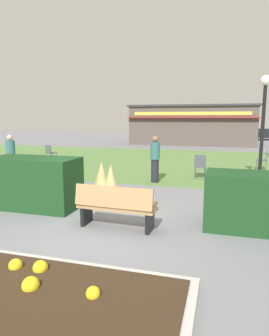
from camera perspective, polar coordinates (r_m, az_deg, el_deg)
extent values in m
plane|color=slate|center=(6.89, -6.40, -10.43)|extent=(80.00, 80.00, 0.00)
cube|color=#5B8442|center=(16.38, 7.14, 1.20)|extent=(36.00, 12.00, 0.01)
cube|color=beige|center=(4.38, -20.52, -22.30)|extent=(4.25, 2.08, 0.14)
cube|color=#382819|center=(4.35, -20.57, -21.52)|extent=(4.01, 1.84, 0.04)
sphere|color=yellow|center=(4.81, -17.29, -17.48)|extent=(0.22, 0.22, 0.22)
sphere|color=yellow|center=(4.42, -18.95, -20.13)|extent=(0.23, 0.23, 0.23)
sphere|color=yellow|center=(4.99, -21.48, -16.69)|extent=(0.20, 0.20, 0.20)
sphere|color=yellow|center=(4.08, -7.80, -22.35)|extent=(0.18, 0.18, 0.18)
cube|color=tan|center=(6.52, -3.30, -7.37)|extent=(1.72, 0.56, 0.06)
cube|color=tan|center=(6.25, -4.09, -5.46)|extent=(1.70, 0.20, 0.44)
cube|color=black|center=(6.88, -8.99, -8.52)|extent=(0.10, 0.44, 0.45)
cube|color=black|center=(6.36, 2.91, -9.93)|extent=(0.10, 0.44, 0.45)
cube|color=tan|center=(6.82, -9.67, -5.68)|extent=(0.08, 0.44, 0.06)
cube|color=tan|center=(6.24, 3.65, -7.01)|extent=(0.08, 0.44, 0.06)
cube|color=#19421E|center=(8.32, -18.40, -2.64)|extent=(2.34, 1.10, 1.32)
cube|color=#19421E|center=(6.87, 21.50, -5.89)|extent=(2.00, 1.10, 1.19)
cone|color=tan|center=(8.39, -4.45, -2.92)|extent=(0.63, 0.63, 1.08)
cone|color=tan|center=(8.57, -6.19, -2.51)|extent=(0.70, 0.70, 1.13)
cylinder|color=black|center=(11.73, 22.36, -2.26)|extent=(0.22, 0.22, 0.20)
cylinder|color=black|center=(11.53, 22.86, 5.61)|extent=(0.12, 0.12, 3.42)
sphere|color=white|center=(11.58, 23.47, 14.88)|extent=(0.36, 0.36, 0.36)
cube|color=#594C47|center=(27.75, 10.88, 7.82)|extent=(10.49, 4.59, 3.25)
cube|color=#333338|center=(27.76, 11.00, 11.34)|extent=(10.79, 4.89, 0.16)
cube|color=maroon|center=(25.28, 10.40, 9.31)|extent=(10.59, 0.36, 0.08)
cube|color=#D8CC4C|center=(25.44, 10.46, 10.04)|extent=(9.44, 0.04, 0.28)
cube|color=#4C5156|center=(14.77, 22.77, 1.38)|extent=(0.49, 0.49, 0.04)
cube|color=#4C5156|center=(14.75, 23.60, 2.18)|extent=(0.09, 0.44, 0.44)
cylinder|color=#4C5156|center=(14.99, 22.00, 0.67)|extent=(0.03, 0.03, 0.45)
cylinder|color=#4C5156|center=(14.62, 21.96, 0.46)|extent=(0.03, 0.03, 0.45)
cylinder|color=#4C5156|center=(14.99, 23.45, 0.57)|extent=(0.03, 0.03, 0.45)
cylinder|color=#4C5156|center=(14.61, 23.45, 0.36)|extent=(0.03, 0.03, 0.45)
cube|color=#4C5156|center=(17.02, -15.37, 2.75)|extent=(0.56, 0.56, 0.04)
cube|color=#4C5156|center=(16.87, -15.93, 3.43)|extent=(0.43, 0.19, 0.44)
cylinder|color=#4C5156|center=(17.02, -14.44, 2.03)|extent=(0.03, 0.03, 0.45)
cylinder|color=#4C5156|center=(17.31, -15.25, 2.12)|extent=(0.03, 0.03, 0.45)
cylinder|color=#4C5156|center=(16.78, -15.43, 1.89)|extent=(0.03, 0.03, 0.45)
cylinder|color=#4C5156|center=(17.08, -16.23, 1.98)|extent=(0.03, 0.03, 0.45)
cube|color=#4C5156|center=(12.02, 12.26, 0.21)|extent=(0.49, 0.49, 0.04)
cube|color=#4C5156|center=(12.19, 12.25, 1.38)|extent=(0.44, 0.09, 0.44)
cylinder|color=#4C5156|center=(11.87, 11.34, -0.98)|extent=(0.03, 0.03, 0.45)
cylinder|color=#4C5156|center=(11.88, 13.17, -1.03)|extent=(0.03, 0.03, 0.45)
cylinder|color=#4C5156|center=(12.24, 11.29, -0.66)|extent=(0.03, 0.03, 0.45)
cylinder|color=#4C5156|center=(12.26, 13.07, -0.71)|extent=(0.03, 0.03, 0.45)
cylinder|color=#23232D|center=(12.75, -22.08, 0.14)|extent=(0.28, 0.28, 0.85)
cylinder|color=#336B66|center=(12.66, -22.28, 3.42)|extent=(0.34, 0.34, 0.62)
sphere|color=beige|center=(12.63, -22.40, 5.32)|extent=(0.22, 0.22, 0.22)
cylinder|color=#23232D|center=(11.05, 3.86, -0.52)|extent=(0.28, 0.28, 0.85)
cylinder|color=#336B66|center=(10.95, 3.90, 3.27)|extent=(0.34, 0.34, 0.62)
sphere|color=#8C6647|center=(10.91, 3.93, 5.46)|extent=(0.22, 0.22, 0.22)
cube|color=#2D6638|center=(35.43, 5.54, 6.52)|extent=(4.22, 1.84, 0.60)
cube|color=black|center=(35.44, 5.31, 7.22)|extent=(2.32, 1.60, 0.44)
cylinder|color=black|center=(36.12, 7.86, 6.17)|extent=(0.64, 0.23, 0.64)
cylinder|color=black|center=(34.31, 7.38, 6.01)|extent=(0.64, 0.23, 0.64)
cylinder|color=black|center=(36.61, 3.81, 6.28)|extent=(0.64, 0.23, 0.64)
cylinder|color=black|center=(34.82, 3.13, 6.12)|extent=(0.64, 0.23, 0.64)
cube|color=navy|center=(34.84, 14.41, 6.22)|extent=(4.34, 2.14, 0.60)
cube|color=black|center=(34.82, 14.19, 6.94)|extent=(2.43, 1.77, 0.44)
cylinder|color=black|center=(35.86, 16.41, 5.85)|extent=(0.66, 0.27, 0.64)
cylinder|color=black|center=(34.03, 16.67, 5.66)|extent=(0.66, 0.27, 0.64)
cylinder|color=black|center=(35.73, 12.22, 6.01)|extent=(0.66, 0.27, 0.64)
cylinder|color=black|center=(33.89, 12.26, 5.83)|extent=(0.66, 0.27, 0.64)
cube|color=black|center=(35.05, 22.63, 5.81)|extent=(4.24, 1.90, 0.60)
cube|color=black|center=(35.01, 22.43, 6.53)|extent=(2.35, 1.64, 0.44)
cylinder|color=black|center=(35.82, 20.34, 5.64)|extent=(0.64, 0.23, 0.64)
cylinder|color=black|center=(33.99, 20.63, 5.45)|extent=(0.64, 0.23, 0.64)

